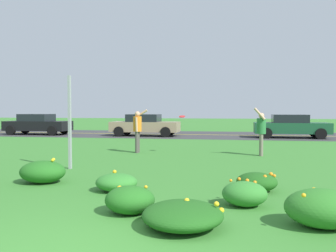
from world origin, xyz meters
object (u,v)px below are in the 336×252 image
(frisbee_red, at_px, (182,117))
(car_dark_green_center_right, at_px, (291,126))
(car_black_leftmost, at_px, (38,124))
(car_tan_center_left, at_px, (145,125))
(person_catcher_green_shirt, at_px, (261,130))
(person_thrower_orange_shirt, at_px, (138,128))
(sign_post_near_path, at_px, (70,122))

(frisbee_red, bearing_deg, car_dark_green_center_right, 59.36)
(car_black_leftmost, distance_m, car_tan_center_left, 7.80)
(person_catcher_green_shirt, distance_m, frisbee_red, 3.10)
(car_dark_green_center_right, bearing_deg, person_catcher_green_shirt, -104.38)
(person_thrower_orange_shirt, xyz_separation_m, person_catcher_green_shirt, (4.86, -0.10, -0.03))
(car_tan_center_left, bearing_deg, car_black_leftmost, 180.00)
(person_catcher_green_shirt, bearing_deg, car_black_leftmost, 147.23)
(person_thrower_orange_shirt, xyz_separation_m, car_dark_green_center_right, (7.29, 9.36, -0.27))
(person_thrower_orange_shirt, height_order, car_tan_center_left, person_thrower_orange_shirt)
(person_thrower_orange_shirt, height_order, frisbee_red, person_thrower_orange_shirt)
(person_thrower_orange_shirt, xyz_separation_m, frisbee_red, (1.81, 0.11, 0.46))
(frisbee_red, bearing_deg, car_tan_center_left, 112.59)
(frisbee_red, height_order, car_tan_center_left, frisbee_red)
(person_catcher_green_shirt, relative_size, frisbee_red, 7.38)
(person_thrower_orange_shirt, bearing_deg, person_catcher_green_shirt, -1.23)
(person_thrower_orange_shirt, relative_size, person_catcher_green_shirt, 0.97)
(car_black_leftmost, bearing_deg, sign_post_near_path, -56.75)
(frisbee_red, relative_size, car_dark_green_center_right, 0.06)
(person_thrower_orange_shirt, bearing_deg, frisbee_red, 3.35)
(frisbee_red, xyz_separation_m, car_dark_green_center_right, (5.48, 9.26, -0.73))
(sign_post_near_path, height_order, car_tan_center_left, sign_post_near_path)
(person_catcher_green_shirt, bearing_deg, frisbee_red, 176.06)
(person_catcher_green_shirt, xyz_separation_m, frisbee_red, (-3.06, 0.21, 0.49))
(sign_post_near_path, height_order, person_catcher_green_shirt, sign_post_near_path)
(frisbee_red, bearing_deg, sign_post_near_path, -121.50)
(sign_post_near_path, height_order, frisbee_red, sign_post_near_path)
(sign_post_near_path, xyz_separation_m, car_black_leftmost, (-8.95, 13.66, -0.63))
(sign_post_near_path, distance_m, car_black_leftmost, 16.34)
(person_catcher_green_shirt, height_order, car_tan_center_left, person_catcher_green_shirt)
(car_black_leftmost, relative_size, car_dark_green_center_right, 1.00)
(frisbee_red, bearing_deg, person_thrower_orange_shirt, -176.65)
(frisbee_red, distance_m, car_tan_center_left, 10.05)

